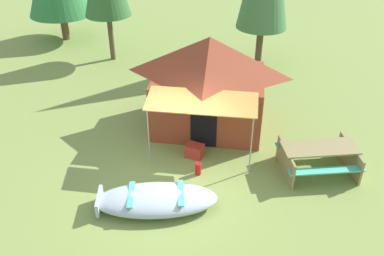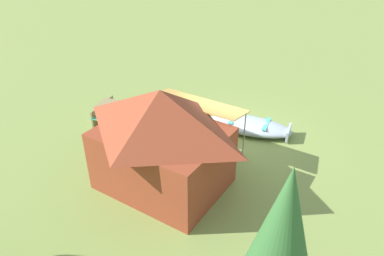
{
  "view_description": "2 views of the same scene",
  "coord_description": "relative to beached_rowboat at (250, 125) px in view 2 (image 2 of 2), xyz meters",
  "views": [
    {
      "loc": [
        2.26,
        -8.16,
        7.0
      ],
      "look_at": [
        0.15,
        1.58,
        0.74
      ],
      "focal_mm": 38.55,
      "sensor_mm": 36.0,
      "label": 1
    },
    {
      "loc": [
        -5.13,
        9.1,
        6.67
      ],
      "look_at": [
        0.51,
        1.49,
        1.07
      ],
      "focal_mm": 33.78,
      "sensor_mm": 36.0,
      "label": 2
    }
  ],
  "objects": [
    {
      "name": "beached_rowboat",
      "position": [
        0.0,
        0.0,
        0.0
      ],
      "size": [
        3.19,
        1.95,
        0.46
      ],
      "color": "#A3B4C0",
      "rests_on": "ground_plane"
    },
    {
      "name": "fuel_can",
      "position": [
        0.75,
        1.48,
        -0.06
      ],
      "size": [
        0.2,
        0.2,
        0.36
      ],
      "primitive_type": "cylinder",
      "rotation": [
        0.0,
        0.0,
        1.81
      ],
      "color": "red",
      "rests_on": "ground_plane"
    },
    {
      "name": "cooler_box",
      "position": [
        0.49,
        2.26,
        -0.05
      ],
      "size": [
        0.54,
        0.47,
        0.38
      ],
      "primitive_type": "cube",
      "rotation": [
        0.0,
        0.0,
        2.94
      ],
      "color": "#B03023",
      "rests_on": "ground_plane"
    },
    {
      "name": "canvas_cabin_tent",
      "position": [
        0.55,
        4.04,
        1.29
      ],
      "size": [
        3.73,
        3.93,
        2.95
      ],
      "color": "brown",
      "rests_on": "ground_plane"
    },
    {
      "name": "picnic_table",
      "position": [
        3.87,
        2.32,
        0.26
      ],
      "size": [
        2.35,
        2.02,
        0.78
      ],
      "color": "olive",
      "rests_on": "ground_plane"
    },
    {
      "name": "ground_plane",
      "position": [
        0.19,
        1.01,
        -0.24
      ],
      "size": [
        80.0,
        80.0,
        0.0
      ],
      "primitive_type": "plane",
      "color": "olive"
    }
  ]
}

